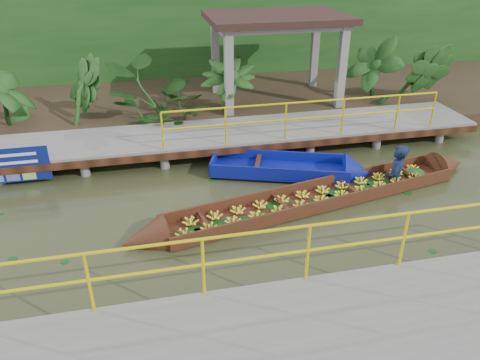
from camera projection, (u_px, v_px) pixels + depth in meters
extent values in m
plane|color=#2E341A|center=(221.00, 217.00, 10.10)|extent=(80.00, 80.00, 0.00)
cube|color=#332619|center=(183.00, 100.00, 16.47)|extent=(30.00, 8.00, 0.45)
cube|color=slate|center=(198.00, 135.00, 12.89)|extent=(16.00, 2.00, 0.15)
cube|color=black|center=(203.00, 153.00, 12.06)|extent=(16.00, 0.12, 0.18)
cylinder|color=yellow|center=(307.00, 102.00, 12.09)|extent=(7.50, 0.05, 0.05)
cylinder|color=yellow|center=(306.00, 118.00, 12.30)|extent=(7.50, 0.05, 0.05)
cylinder|color=yellow|center=(306.00, 120.00, 12.32)|extent=(0.05, 0.05, 1.00)
cylinder|color=slate|center=(43.00, 171.00, 11.57)|extent=(0.24, 0.24, 0.55)
cylinder|color=slate|center=(51.00, 146.00, 12.95)|extent=(0.24, 0.24, 0.55)
cylinder|color=slate|center=(125.00, 164.00, 11.95)|extent=(0.24, 0.24, 0.55)
cylinder|color=slate|center=(125.00, 140.00, 13.33)|extent=(0.24, 0.24, 0.55)
cylinder|color=slate|center=(203.00, 157.00, 12.33)|extent=(0.24, 0.24, 0.55)
cylinder|color=slate|center=(195.00, 134.00, 13.71)|extent=(0.24, 0.24, 0.55)
cylinder|color=slate|center=(275.00, 150.00, 12.71)|extent=(0.24, 0.24, 0.55)
cylinder|color=slate|center=(261.00, 129.00, 14.09)|extent=(0.24, 0.24, 0.55)
cylinder|color=slate|center=(344.00, 144.00, 13.09)|extent=(0.24, 0.24, 0.55)
cylinder|color=slate|center=(323.00, 123.00, 14.47)|extent=(0.24, 0.24, 0.55)
cylinder|color=slate|center=(409.00, 138.00, 13.47)|extent=(0.24, 0.24, 0.55)
cylinder|color=slate|center=(382.00, 119.00, 14.85)|extent=(0.24, 0.24, 0.55)
cylinder|color=slate|center=(203.00, 157.00, 12.33)|extent=(0.24, 0.24, 0.55)
cube|color=slate|center=(345.00, 349.00, 6.53)|extent=(18.00, 2.40, 0.70)
cylinder|color=yellow|center=(323.00, 224.00, 6.89)|extent=(10.00, 0.05, 0.05)
cylinder|color=yellow|center=(321.00, 249.00, 7.10)|extent=(10.00, 0.05, 0.05)
cylinder|color=yellow|center=(320.00, 251.00, 7.12)|extent=(0.05, 0.05, 1.00)
cube|color=slate|center=(229.00, 78.00, 13.98)|extent=(0.25, 0.25, 2.80)
cube|color=slate|center=(341.00, 71.00, 14.67)|extent=(0.25, 0.25, 2.80)
cube|color=slate|center=(215.00, 59.00, 16.05)|extent=(0.25, 0.25, 2.80)
cube|color=slate|center=(314.00, 54.00, 16.74)|extent=(0.25, 0.25, 2.80)
cube|color=slate|center=(277.00, 24.00, 14.75)|extent=(4.00, 2.60, 0.12)
cube|color=#301B18|center=(277.00, 17.00, 14.66)|extent=(4.40, 3.00, 0.20)
cube|color=#174415|center=(173.00, 35.00, 17.80)|extent=(30.00, 0.80, 4.00)
cube|color=#3D1E10|center=(317.00, 200.00, 10.64)|extent=(7.21, 2.37, 0.05)
cube|color=#3D1E10|center=(306.00, 187.00, 10.94)|extent=(7.04, 1.55, 0.31)
cube|color=#3D1E10|center=(328.00, 205.00, 10.22)|extent=(7.04, 1.55, 0.31)
cone|color=#3D1E10|center=(143.00, 240.00, 9.15)|extent=(1.06, 1.03, 0.86)
cone|color=#3D1E10|center=(448.00, 166.00, 12.07)|extent=(1.06, 1.03, 0.86)
ellipsoid|color=#174415|center=(415.00, 173.00, 11.65)|extent=(0.57, 0.49, 0.23)
imported|color=#0F1937|center=(400.00, 146.00, 11.02)|extent=(0.75, 0.81, 1.85)
cube|color=navy|center=(280.00, 170.00, 11.85)|extent=(3.54, 2.10, 0.11)
cube|color=navy|center=(281.00, 157.00, 12.24)|extent=(3.22, 1.20, 0.34)
cube|color=navy|center=(279.00, 175.00, 11.34)|extent=(3.22, 1.20, 0.34)
cube|color=navy|center=(214.00, 162.00, 11.98)|extent=(0.41, 0.98, 0.34)
cone|color=navy|center=(358.00, 172.00, 11.61)|extent=(0.96, 1.12, 0.95)
cube|color=black|center=(258.00, 163.00, 11.83)|extent=(0.45, 1.00, 0.06)
imported|color=#174415|center=(2.00, 102.00, 13.09)|extent=(1.27, 1.27, 1.59)
imported|color=#174415|center=(76.00, 97.00, 13.47)|extent=(1.27, 1.27, 1.59)
imported|color=#174415|center=(163.00, 92.00, 13.95)|extent=(1.27, 1.27, 1.59)
imported|color=#174415|center=(229.00, 88.00, 14.33)|extent=(1.27, 1.27, 1.59)
imported|color=#174415|center=(379.00, 78.00, 15.28)|extent=(1.27, 1.27, 1.59)
imported|color=#174415|center=(420.00, 75.00, 15.56)|extent=(1.27, 1.27, 1.59)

